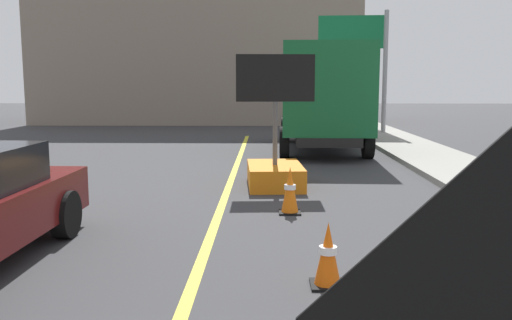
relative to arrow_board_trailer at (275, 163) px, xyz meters
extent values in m
cube|color=orange|center=(0.00, 0.00, -0.26)|extent=(1.21, 1.86, 0.45)
cylinder|color=#4C4C4C|center=(0.00, 0.00, 0.62)|extent=(0.10, 0.10, 1.30)
cube|color=black|center=(0.00, 0.00, 1.74)|extent=(1.60, 0.18, 0.95)
sphere|color=yellow|center=(0.55, 0.08, 1.74)|extent=(0.09, 0.09, 0.09)
sphere|color=yellow|center=(0.25, 0.07, 1.74)|extent=(0.09, 0.09, 0.09)
sphere|color=yellow|center=(-0.05, 0.05, 1.74)|extent=(0.09, 0.09, 0.09)
sphere|color=yellow|center=(-0.35, 0.03, 1.74)|extent=(0.09, 0.09, 0.09)
sphere|color=yellow|center=(-0.52, 0.02, 1.92)|extent=(0.09, 0.09, 0.09)
sphere|color=yellow|center=(-0.52, 0.02, 1.56)|extent=(0.09, 0.09, 0.09)
cube|color=black|center=(1.60, 6.35, 0.09)|extent=(1.97, 6.82, 0.25)
cube|color=silver|center=(1.69, 8.79, 1.17)|extent=(2.53, 1.98, 1.90)
cube|color=#14592D|center=(1.56, 5.32, 1.48)|extent=(2.63, 4.69, 2.52)
cylinder|color=black|center=(0.50, 8.69, -0.03)|extent=(0.31, 0.91, 0.90)
cylinder|color=black|center=(2.86, 8.61, -0.03)|extent=(0.31, 0.91, 0.90)
cylinder|color=black|center=(0.34, 4.37, -0.03)|extent=(0.31, 0.91, 0.90)
cylinder|color=black|center=(2.70, 4.28, -0.03)|extent=(0.31, 0.91, 0.90)
cylinder|color=black|center=(-2.94, -3.91, -0.15)|extent=(0.24, 0.67, 0.66)
cylinder|color=gray|center=(4.59, 11.21, 2.02)|extent=(0.18, 0.18, 5.00)
cube|color=#0F6033|center=(3.19, 11.28, 3.67)|extent=(2.60, 0.20, 1.30)
cube|color=white|center=(3.19, 11.32, 3.67)|extent=(1.82, 0.10, 0.18)
cube|color=gray|center=(-3.87, 19.92, 4.19)|extent=(16.87, 7.55, 9.34)
cube|color=black|center=(0.47, -5.67, -0.47)|extent=(0.36, 0.36, 0.03)
cone|color=#EA5B0C|center=(0.47, -5.67, -0.12)|extent=(0.28, 0.28, 0.66)
cylinder|color=white|center=(0.47, -5.67, -0.09)|extent=(0.19, 0.19, 0.08)
cube|color=black|center=(0.21, -2.41, -0.47)|extent=(0.36, 0.36, 0.03)
cone|color=orange|center=(0.21, -2.41, -0.08)|extent=(0.28, 0.28, 0.75)
cylinder|color=white|center=(0.21, -2.41, -0.04)|extent=(0.19, 0.19, 0.08)
camera|label=1|loc=(-0.18, -11.22, 1.64)|focal=38.48mm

